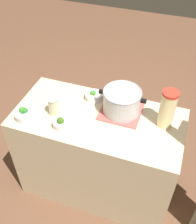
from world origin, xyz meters
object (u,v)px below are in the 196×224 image
mason_jar (54,106)px  broccoli_bowl_center (24,114)px  broccoli_bowl_front (93,96)px  broccoli_bowl_back (61,123)px  cooking_pot (122,101)px  lemonade_pitcher (167,109)px

mason_jar → broccoli_bowl_center: bearing=-148.7°
broccoli_bowl_front → broccoli_bowl_back: broccoli_bowl_back is taller
cooking_pot → broccoli_bowl_center: (-0.63, -0.29, -0.07)m
cooking_pot → broccoli_bowl_back: size_ratio=2.92×
mason_jar → broccoli_bowl_back: size_ratio=1.18×
broccoli_bowl_center → cooking_pot: bearing=24.9°
broccoli_bowl_front → broccoli_bowl_back: (-0.10, -0.36, 0.01)m
broccoli_bowl_front → broccoli_bowl_center: bearing=-136.5°
cooking_pot → broccoli_bowl_back: bearing=-140.5°
broccoli_bowl_center → broccoli_bowl_back: 0.28m
broccoli_bowl_back → cooking_pot: bearing=39.5°
lemonade_pitcher → mason_jar: size_ratio=2.07×
broccoli_bowl_center → broccoli_bowl_back: size_ratio=1.18×
lemonade_pitcher → broccoli_bowl_back: 0.73m
broccoli_bowl_back → mason_jar: bearing=134.8°
mason_jar → broccoli_bowl_front: size_ratio=1.04×
mason_jar → broccoli_bowl_center: mason_jar is taller
broccoli_bowl_center → broccoli_bowl_front: bearing=43.5°
lemonade_pitcher → mason_jar: bearing=-168.7°
mason_jar → broccoli_bowl_back: 0.15m
mason_jar → broccoli_bowl_back: (0.10, -0.10, -0.04)m
mason_jar → lemonade_pitcher: bearing=11.3°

